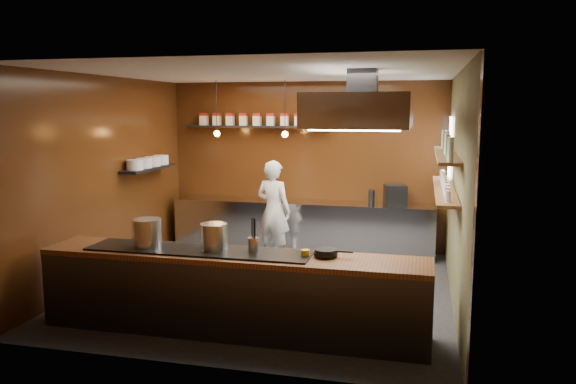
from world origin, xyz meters
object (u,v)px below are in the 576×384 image
(extractor_hood, at_px, (362,110))
(stockpot_large, at_px, (147,233))
(espresso_machine, at_px, (395,195))
(stockpot_small, at_px, (214,236))
(chef, at_px, (274,211))

(extractor_hood, distance_m, stockpot_large, 2.98)
(extractor_hood, relative_size, espresso_machine, 5.68)
(stockpot_large, relative_size, stockpot_small, 1.07)
(stockpot_large, bearing_deg, chef, 77.25)
(espresso_machine, bearing_deg, chef, -174.23)
(espresso_machine, relative_size, chef, 0.21)
(extractor_hood, xyz_separation_m, chef, (-1.64, 1.86, -1.66))
(stockpot_small, distance_m, espresso_machine, 4.09)
(extractor_hood, bearing_deg, stockpot_small, -143.62)
(stockpot_large, distance_m, chef, 3.15)
(stockpot_large, bearing_deg, extractor_hood, 27.43)
(stockpot_large, relative_size, espresso_machine, 0.94)
(espresso_machine, xyz_separation_m, chef, (-1.95, -0.67, -0.23))
(extractor_hood, height_order, stockpot_large, extractor_hood)
(extractor_hood, xyz_separation_m, espresso_machine, (0.31, 2.52, -1.43))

